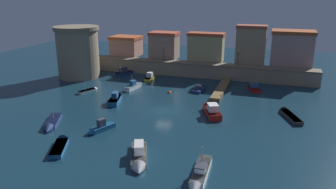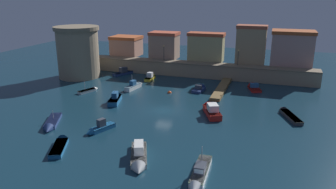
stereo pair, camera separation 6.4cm
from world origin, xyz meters
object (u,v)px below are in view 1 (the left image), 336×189
(moored_boat_12, at_px, (99,128))
(moored_boat_8, at_px, (139,158))
(moored_boat_1, at_px, (135,86))
(moored_boat_13, at_px, (61,144))
(moored_boat_3, at_px, (253,87))
(moored_boat_10, at_px, (151,77))
(moored_boat_2, at_px, (211,109))
(quay_lamp_0, at_px, (164,50))
(moored_boat_9, at_px, (200,88))
(mooring_buoy_0, at_px, (169,93))
(quay_lamp_1, at_px, (238,55))
(moored_boat_5, at_px, (116,98))
(moored_boat_0, at_px, (51,124))
(fortress_tower, at_px, (78,52))
(moored_boat_7, at_px, (127,71))
(moored_boat_6, at_px, (200,175))
(moored_boat_11, at_px, (90,90))
(moored_boat_4, at_px, (288,114))

(moored_boat_12, bearing_deg, moored_boat_8, 76.83)
(moored_boat_1, bearing_deg, moored_boat_13, -167.98)
(moored_boat_3, height_order, moored_boat_10, moored_boat_10)
(moored_boat_2, height_order, moored_boat_12, moored_boat_2)
(quay_lamp_0, height_order, moored_boat_8, quay_lamp_0)
(quay_lamp_0, height_order, moored_boat_10, quay_lamp_0)
(moored_boat_1, xyz_separation_m, moored_boat_9, (12.41, 2.88, -0.22))
(mooring_buoy_0, bearing_deg, moored_boat_3, 27.85)
(quay_lamp_1, height_order, moored_boat_9, quay_lamp_1)
(moored_boat_5, bearing_deg, moored_boat_2, -108.19)
(moored_boat_0, height_order, moored_boat_3, moored_boat_0)
(fortress_tower, bearing_deg, moored_boat_7, 34.66)
(moored_boat_7, xyz_separation_m, mooring_buoy_0, (14.00, -11.56, -0.47))
(fortress_tower, bearing_deg, moored_boat_1, -17.14)
(moored_boat_2, relative_size, moored_boat_7, 0.99)
(quay_lamp_0, distance_m, moored_boat_9, 15.76)
(moored_boat_10, bearing_deg, moored_boat_3, -92.43)
(moored_boat_12, distance_m, mooring_buoy_0, 20.23)
(moored_boat_10, relative_size, moored_boat_13, 0.76)
(moored_boat_5, xyz_separation_m, moored_boat_6, (19.36, -19.90, -0.08))
(fortress_tower, relative_size, moored_boat_3, 2.16)
(moored_boat_8, distance_m, moored_boat_11, 29.38)
(moored_boat_2, bearing_deg, moored_boat_4, -101.47)
(moored_boat_3, xyz_separation_m, moored_boat_4, (6.20, -13.49, -0.05))
(moored_boat_3, xyz_separation_m, moored_boat_5, (-21.99, -15.22, 0.22))
(moored_boat_5, height_order, moored_boat_12, moored_boat_5)
(moored_boat_3, distance_m, moored_boat_11, 31.52)
(moored_boat_4, bearing_deg, moored_boat_12, 98.44)
(moored_boat_10, relative_size, mooring_buoy_0, 6.11)
(moored_boat_9, height_order, moored_boat_12, moored_boat_12)
(moored_boat_4, xyz_separation_m, moored_boat_6, (-8.82, -21.62, 0.19))
(moored_boat_6, relative_size, moored_boat_9, 1.60)
(moored_boat_6, xyz_separation_m, moored_boat_12, (-15.61, 7.45, -0.01))
(moored_boat_3, bearing_deg, moored_boat_9, 94.01)
(moored_boat_1, bearing_deg, quay_lamp_0, 1.81)
(fortress_tower, xyz_separation_m, quay_lamp_1, (33.49, 8.38, -0.23))
(moored_boat_12, height_order, mooring_buoy_0, moored_boat_12)
(moored_boat_0, relative_size, moored_boat_9, 1.48)
(moored_boat_1, distance_m, moored_boat_2, 19.12)
(moored_boat_4, bearing_deg, moored_boat_13, 104.53)
(fortress_tower, relative_size, mooring_buoy_0, 14.49)
(quay_lamp_1, distance_m, moored_boat_1, 22.89)
(quay_lamp_1, height_order, moored_boat_8, quay_lamp_1)
(fortress_tower, xyz_separation_m, moored_boat_1, (15.35, -4.73, -5.03))
(moored_boat_0, bearing_deg, moored_boat_2, 95.67)
(moored_boat_8, height_order, moored_boat_10, moored_boat_10)
(quay_lamp_0, xyz_separation_m, moored_boat_10, (-1.08, -5.64, -4.93))
(moored_boat_9, bearing_deg, moored_boat_7, 73.04)
(moored_boat_6, relative_size, moored_boat_12, 1.54)
(moored_boat_9, bearing_deg, mooring_buoy_0, 131.72)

